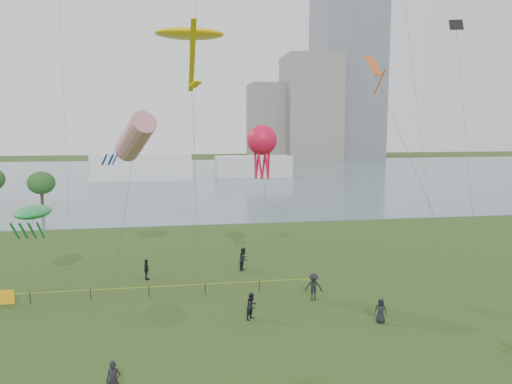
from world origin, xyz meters
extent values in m
cube|color=slate|center=(0.00, 100.00, 0.02)|extent=(400.00, 120.00, 0.08)
cube|color=slate|center=(46.00, 162.00, 19.00)|extent=(20.00, 20.00, 38.00)
cube|color=slate|center=(32.00, 168.00, 14.00)|extent=(16.00, 18.00, 28.00)
cube|color=silver|center=(-12.00, 95.00, 3.00)|extent=(22.00, 8.00, 6.00)
cube|color=silver|center=(14.00, 98.00, 2.50)|extent=(18.00, 7.00, 5.00)
cylinder|color=#382419|center=(-23.27, 52.30, 1.32)|extent=(0.44, 0.44, 2.65)
ellipsoid|color=#295521|center=(-23.27, 52.30, 4.29)|extent=(3.76, 3.76, 3.18)
cylinder|color=black|center=(-14.99, 14.46, 0.42)|extent=(0.07, 0.07, 0.85)
cylinder|color=black|center=(-10.99, 14.46, 0.42)|extent=(0.07, 0.07, 0.85)
cylinder|color=black|center=(-6.99, 14.46, 0.42)|extent=(0.07, 0.07, 0.85)
cylinder|color=black|center=(-2.99, 14.46, 0.42)|extent=(0.07, 0.07, 0.85)
cylinder|color=black|center=(1.01, 14.46, 0.42)|extent=(0.07, 0.07, 0.85)
cylinder|color=black|center=(5.01, 14.46, 0.42)|extent=(0.07, 0.07, 0.85)
cylinder|color=#CBCA17|center=(-6.99, 14.46, 0.75)|extent=(24.00, 0.03, 0.03)
imported|color=black|center=(-0.39, 9.21, 0.86)|extent=(1.05, 1.05, 1.71)
imported|color=black|center=(4.41, 11.95, 0.95)|extent=(1.37, 0.99, 1.91)
imported|color=black|center=(-7.37, 18.65, 0.83)|extent=(0.49, 1.01, 1.67)
imported|color=black|center=(7.38, 7.33, 0.77)|extent=(0.90, 0.79, 1.55)
imported|color=black|center=(-7.92, 0.98, 0.89)|extent=(0.68, 0.47, 1.79)
imported|color=black|center=(0.61, 20.05, 0.96)|extent=(1.08, 1.17, 1.93)
cylinder|color=#3F3F42|center=(-3.52, 16.55, 9.61)|extent=(0.24, 6.23, 19.23)
ellipsoid|color=yellow|center=(-3.62, 19.65, 19.22)|extent=(5.38, 3.36, 0.84)
cube|color=yellow|center=(-3.62, 15.45, 16.82)|extent=(0.36, 6.98, 4.09)
cube|color=yellow|center=(-3.62, 11.65, 14.72)|extent=(0.95, 0.95, 0.42)
cylinder|color=#3F3F42|center=(-8.81, 17.86, 5.65)|extent=(1.93, 0.04, 11.31)
cylinder|color=red|center=(-7.86, 17.85, 11.31)|extent=(3.74, 5.17, 3.87)
cylinder|color=#1937B4|center=(-9.26, 16.65, 9.71)|extent=(0.60, 1.13, 0.88)
cylinder|color=#1937B4|center=(-9.53, 17.03, 9.71)|extent=(0.60, 1.13, 0.88)
cylinder|color=#1937B4|center=(-9.98, 16.88, 9.71)|extent=(0.60, 1.13, 0.88)
cylinder|color=#1937B4|center=(-9.98, 16.41, 9.71)|extent=(0.60, 1.13, 0.88)
cylinder|color=#1937B4|center=(-9.53, 16.27, 9.71)|extent=(0.60, 1.13, 0.88)
cylinder|color=#3F3F42|center=(-14.95, 14.12, 3.05)|extent=(0.03, 4.19, 6.11)
ellipsoid|color=#198D38|center=(-14.94, 16.21, 6.10)|extent=(2.37, 4.26, 0.83)
cylinder|color=#198D38|center=(-15.74, 14.61, 5.10)|extent=(0.16, 1.79, 1.54)
cylinder|color=#198D38|center=(-15.19, 14.61, 5.10)|extent=(0.16, 1.79, 1.54)
cylinder|color=#198D38|center=(-14.64, 14.61, 5.10)|extent=(0.16, 1.79, 1.54)
cylinder|color=#198D38|center=(-14.09, 14.61, 5.10)|extent=(0.16, 1.79, 1.54)
cylinder|color=#3F3F42|center=(1.23, 12.95, 5.55)|extent=(0.41, 5.76, 11.12)
sphere|color=red|center=(1.42, 15.82, 11.10)|extent=(2.25, 2.25, 2.25)
cylinder|color=red|center=(1.92, 15.82, 9.50)|extent=(0.18, 0.54, 2.60)
cylinder|color=red|center=(1.67, 16.25, 9.50)|extent=(0.49, 0.36, 2.61)
cylinder|color=red|center=(1.17, 16.25, 9.50)|extent=(0.49, 0.36, 2.61)
cylinder|color=red|center=(0.92, 15.82, 9.50)|extent=(0.18, 0.54, 2.60)
cylinder|color=red|center=(1.17, 15.39, 9.50)|extent=(0.49, 0.36, 2.61)
cylinder|color=red|center=(1.67, 15.39, 9.50)|extent=(0.49, 0.36, 2.61)
cylinder|color=#3F3F42|center=(7.20, 1.06, 7.82)|extent=(1.00, 13.85, 15.65)
cube|color=#F55315|center=(6.72, 7.97, 15.63)|extent=(1.44, 1.44, 1.18)
cylinder|color=#F55315|center=(6.72, 7.07, 14.63)|extent=(0.08, 1.58, 1.35)
cube|color=black|center=(13.88, 11.39, 18.87)|extent=(0.97, 0.68, 0.76)
camera|label=1|loc=(-5.11, -20.59, 12.09)|focal=35.00mm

